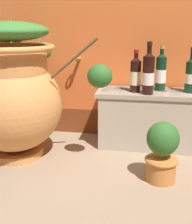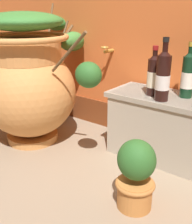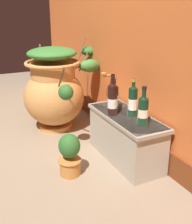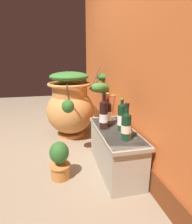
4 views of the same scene
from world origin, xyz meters
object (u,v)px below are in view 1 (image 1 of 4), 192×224
at_px(terracotta_urn, 12,90).
at_px(potted_shrub, 162,152).
at_px(wine_bottle_left, 148,73).
at_px(wine_bottle_middle, 191,74).
at_px(wine_bottle_right, 161,72).
at_px(wine_bottle_back, 136,74).

xyz_separation_m(terracotta_urn, potted_shrub, (0.96, -0.21, -0.27)).
bearing_deg(potted_shrub, wine_bottle_left, 102.49).
height_order(wine_bottle_middle, potted_shrub, wine_bottle_middle).
height_order(wine_bottle_left, potted_shrub, wine_bottle_left).
xyz_separation_m(terracotta_urn, wine_bottle_right, (0.95, 0.36, 0.09)).
bearing_deg(terracotta_urn, wine_bottle_middle, 15.74).
bearing_deg(wine_bottle_left, terracotta_urn, -165.87).
bearing_deg(terracotta_urn, wine_bottle_left, 14.13).
distance_m(wine_bottle_back, potted_shrub, 0.63).
xyz_separation_m(terracotta_urn, wine_bottle_left, (0.86, 0.22, 0.10)).
bearing_deg(wine_bottle_left, wine_bottle_middle, 20.43).
bearing_deg(terracotta_urn, wine_bottle_back, 19.81).
bearing_deg(potted_shrub, wine_bottle_back, 110.27).
bearing_deg(potted_shrub, wine_bottle_right, 90.68).
bearing_deg(wine_bottle_middle, wine_bottle_right, 169.84).
relative_size(wine_bottle_middle, wine_bottle_right, 0.97).
bearing_deg(wine_bottle_middle, potted_shrub, -110.13).
relative_size(wine_bottle_left, wine_bottle_middle, 1.13).
xyz_separation_m(wine_bottle_middle, potted_shrub, (-0.19, -0.53, -0.36)).
relative_size(wine_bottle_back, potted_shrub, 0.83).
relative_size(terracotta_urn, wine_bottle_right, 4.06).
distance_m(wine_bottle_left, wine_bottle_right, 0.17).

